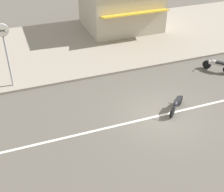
{
  "coord_description": "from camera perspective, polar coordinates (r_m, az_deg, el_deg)",
  "views": [
    {
      "loc": [
        -6.93,
        -11.26,
        9.87
      ],
      "look_at": [
        -2.25,
        1.46,
        0.8
      ],
      "focal_mm": 50.0,
      "sensor_mm": 36.0,
      "label": 1
    }
  ],
  "objects": [
    {
      "name": "motorcycle_0",
      "position": [
        21.17,
        18.66,
        5.41
      ],
      "size": [
        1.26,
        1.53,
        0.8
      ],
      "color": "black",
      "rests_on": "ground"
    },
    {
      "name": "shopfront_corner_warung",
      "position": [
        26.23,
        1.63,
        16.79
      ],
      "size": [
        5.88,
        5.93,
        4.11
      ],
      "color": "#B2A893",
      "rests_on": "kerb_strip"
    },
    {
      "name": "motorcycle_2",
      "position": [
        16.7,
        11.71,
        -1.49
      ],
      "size": [
        1.44,
        1.26,
        0.8
      ],
      "color": "black",
      "rests_on": "ground"
    },
    {
      "name": "kerb_strip",
      "position": [
        24.29,
        -1.89,
        9.99
      ],
      "size": [
        68.0,
        10.0,
        0.15
      ],
      "primitive_type": "cube",
      "color": "gray",
      "rests_on": "ground"
    },
    {
      "name": "ground_plane",
      "position": [
        16.5,
        9.13,
        -3.46
      ],
      "size": [
        160.0,
        160.0,
        0.0
      ],
      "primitive_type": "plane",
      "color": "#544F47"
    },
    {
      "name": "lane_centre_stripe",
      "position": [
        16.5,
        9.13,
        -3.45
      ],
      "size": [
        50.4,
        0.14,
        0.01
      ],
      "primitive_type": "cube",
      "color": "silver",
      "rests_on": "ground"
    },
    {
      "name": "street_clock",
      "position": [
        18.11,
        -19.12,
        9.55
      ],
      "size": [
        0.68,
        0.22,
        3.78
      ],
      "color": "#9E9EA3",
      "rests_on": "kerb_strip"
    }
  ]
}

